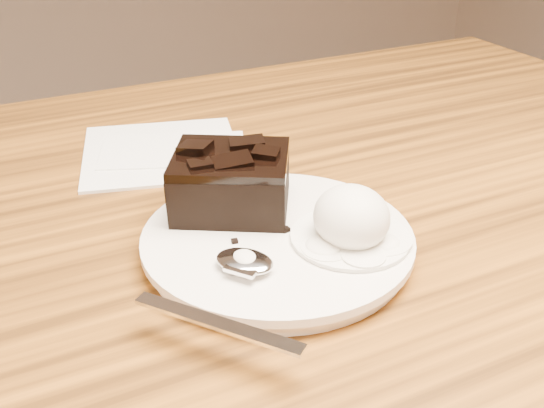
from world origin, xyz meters
name	(u,v)px	position (x,y,z in m)	size (l,w,h in m)	color
plate	(277,243)	(-0.01, -0.07, 0.76)	(0.22, 0.22, 0.02)	white
brownie	(231,185)	(-0.03, -0.01, 0.79)	(0.09, 0.08, 0.04)	black
ice_cream_scoop	(351,217)	(0.03, -0.10, 0.79)	(0.06, 0.06, 0.05)	white
melt_puddle	(350,238)	(0.03, -0.10, 0.77)	(0.09, 0.09, 0.00)	white
spoon	(245,263)	(-0.06, -0.10, 0.77)	(0.03, 0.18, 0.01)	silver
napkin	(161,150)	(-0.04, 0.16, 0.75)	(0.16, 0.16, 0.01)	white
crumb_a	(286,230)	(-0.01, -0.07, 0.77)	(0.01, 0.01, 0.00)	black
crumb_b	(235,241)	(-0.05, -0.06, 0.77)	(0.01, 0.01, 0.00)	black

